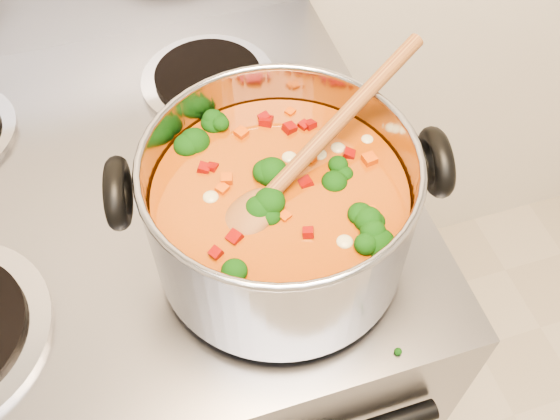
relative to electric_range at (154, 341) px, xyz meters
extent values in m
cube|color=gray|center=(0.00, 0.00, -0.01)|extent=(0.76, 0.66, 0.92)
cylinder|color=#A5A5AD|center=(0.18, -0.15, 0.46)|extent=(0.23, 0.23, 0.01)
cylinder|color=black|center=(0.18, -0.15, 0.46)|extent=(0.18, 0.18, 0.01)
cylinder|color=#A5A5AD|center=(0.18, 0.15, 0.46)|extent=(0.19, 0.19, 0.01)
cylinder|color=black|center=(0.18, 0.15, 0.46)|extent=(0.15, 0.15, 0.01)
cylinder|color=#9A9AA1|center=(0.19, -0.16, 0.54)|extent=(0.27, 0.27, 0.15)
torus|color=#9A9AA1|center=(0.19, -0.16, 0.62)|extent=(0.28, 0.28, 0.01)
cylinder|color=#A0380E|center=(0.19, -0.16, 0.52)|extent=(0.26, 0.26, 0.11)
torus|color=black|center=(0.04, -0.14, 0.60)|extent=(0.03, 0.08, 0.08)
torus|color=black|center=(0.34, -0.19, 0.60)|extent=(0.03, 0.08, 0.08)
ellipsoid|color=black|center=(0.20, -0.08, 0.58)|extent=(0.04, 0.04, 0.03)
ellipsoid|color=black|center=(0.26, -0.23, 0.58)|extent=(0.04, 0.04, 0.03)
ellipsoid|color=black|center=(0.16, -0.21, 0.58)|extent=(0.04, 0.04, 0.03)
ellipsoid|color=black|center=(0.08, -0.19, 0.58)|extent=(0.04, 0.04, 0.03)
ellipsoid|color=black|center=(0.20, -0.16, 0.58)|extent=(0.04, 0.04, 0.03)
ellipsoid|color=black|center=(0.16, -0.15, 0.58)|extent=(0.04, 0.04, 0.03)
ellipsoid|color=black|center=(0.26, -0.21, 0.58)|extent=(0.04, 0.04, 0.03)
ellipsoid|color=black|center=(0.18, -0.20, 0.58)|extent=(0.04, 0.04, 0.03)
ellipsoid|color=maroon|center=(0.22, -0.24, 0.58)|extent=(0.01, 0.01, 0.01)
ellipsoid|color=maroon|center=(0.27, -0.14, 0.58)|extent=(0.01, 0.01, 0.01)
ellipsoid|color=maroon|center=(0.18, -0.12, 0.58)|extent=(0.01, 0.01, 0.01)
ellipsoid|color=maroon|center=(0.11, -0.13, 0.58)|extent=(0.01, 0.01, 0.01)
ellipsoid|color=maroon|center=(0.16, -0.16, 0.58)|extent=(0.01, 0.01, 0.01)
ellipsoid|color=maroon|center=(0.21, -0.20, 0.58)|extent=(0.01, 0.01, 0.01)
ellipsoid|color=maroon|center=(0.20, -0.19, 0.58)|extent=(0.01, 0.01, 0.01)
ellipsoid|color=maroon|center=(0.20, -0.07, 0.58)|extent=(0.01, 0.01, 0.01)
ellipsoid|color=maroon|center=(0.20, -0.09, 0.58)|extent=(0.01, 0.01, 0.01)
ellipsoid|color=maroon|center=(0.16, -0.22, 0.58)|extent=(0.01, 0.01, 0.01)
ellipsoid|color=maroon|center=(0.21, -0.19, 0.58)|extent=(0.01, 0.01, 0.01)
ellipsoid|color=maroon|center=(0.13, -0.16, 0.58)|extent=(0.01, 0.01, 0.01)
ellipsoid|color=#BA450A|center=(0.20, -0.09, 0.58)|extent=(0.01, 0.01, 0.01)
ellipsoid|color=#BA450A|center=(0.24, -0.21, 0.58)|extent=(0.01, 0.01, 0.01)
ellipsoid|color=#BA450A|center=(0.21, -0.15, 0.58)|extent=(0.01, 0.01, 0.01)
ellipsoid|color=#BA450A|center=(0.14, -0.13, 0.58)|extent=(0.01, 0.01, 0.01)
ellipsoid|color=#BA450A|center=(0.22, -0.13, 0.58)|extent=(0.01, 0.01, 0.01)
ellipsoid|color=#BA450A|center=(0.17, -0.07, 0.58)|extent=(0.01, 0.01, 0.01)
ellipsoid|color=#BA450A|center=(0.16, -0.06, 0.58)|extent=(0.01, 0.01, 0.01)
ellipsoid|color=#BA450A|center=(0.21, -0.17, 0.58)|extent=(0.01, 0.01, 0.01)
ellipsoid|color=#BA450A|center=(0.12, -0.20, 0.58)|extent=(0.01, 0.01, 0.01)
ellipsoid|color=#BA450A|center=(0.24, -0.12, 0.58)|extent=(0.01, 0.01, 0.01)
ellipsoid|color=tan|center=(0.11, -0.21, 0.58)|extent=(0.02, 0.02, 0.01)
ellipsoid|color=tan|center=(0.25, -0.08, 0.58)|extent=(0.02, 0.02, 0.01)
ellipsoid|color=tan|center=(0.26, -0.21, 0.58)|extent=(0.02, 0.02, 0.01)
ellipsoid|color=tan|center=(0.08, -0.13, 0.58)|extent=(0.02, 0.02, 0.01)
ellipsoid|color=tan|center=(0.15, -0.12, 0.58)|extent=(0.02, 0.02, 0.01)
ellipsoid|color=tan|center=(0.12, -0.10, 0.58)|extent=(0.02, 0.02, 0.01)
ellipsoid|color=tan|center=(0.17, -0.27, 0.58)|extent=(0.02, 0.02, 0.01)
ellipsoid|color=brown|center=(0.15, -0.18, 0.57)|extent=(0.09, 0.08, 0.04)
cylinder|color=brown|center=(0.26, -0.13, 0.61)|extent=(0.23, 0.14, 0.09)
ellipsoid|color=black|center=(0.36, -0.31, 0.46)|extent=(0.01, 0.01, 0.01)
ellipsoid|color=black|center=(0.18, -0.31, 0.46)|extent=(0.01, 0.01, 0.01)
ellipsoid|color=black|center=(0.34, -0.09, 0.46)|extent=(0.01, 0.01, 0.01)
ellipsoid|color=black|center=(0.32, -0.28, 0.46)|extent=(0.01, 0.01, 0.01)
camera|label=1|loc=(0.08, -0.53, 1.07)|focal=40.00mm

